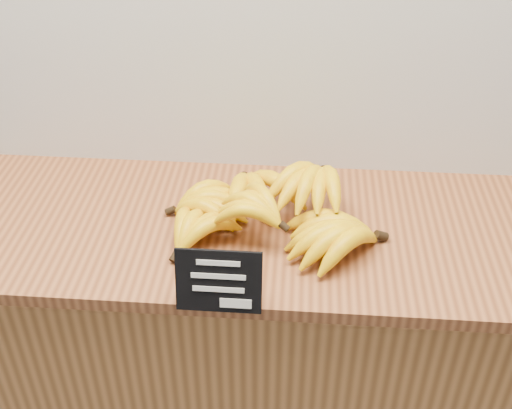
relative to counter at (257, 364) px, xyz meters
name	(u,v)px	position (x,y,z in m)	size (l,w,h in m)	color
counter	(257,364)	(0.00, 0.00, 0.00)	(1.47, 0.50, 0.90)	#AB6D37
counter_top	(258,229)	(0.00, 0.00, 0.47)	(1.47, 0.54, 0.03)	brown
chalkboard_sign	(219,282)	(-0.05, -0.27, 0.55)	(0.16, 0.01, 0.13)	black
banana_pile	(271,210)	(0.03, -0.01, 0.53)	(0.53, 0.37, 0.12)	yellow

